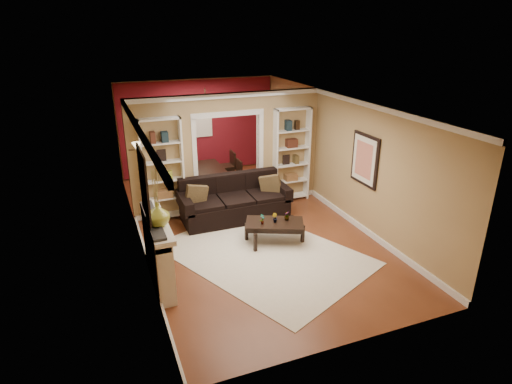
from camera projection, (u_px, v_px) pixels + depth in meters
name	position (u px, v px, depth m)	size (l,w,h in m)	color
floor	(246.00, 226.00, 9.36)	(8.00, 8.00, 0.00)	brown
ceiling	(245.00, 102.00, 8.37)	(8.00, 8.00, 0.00)	white
wall_back	(198.00, 127.00, 12.33)	(8.00, 8.00, 0.00)	tan
wall_front	(354.00, 259.00, 5.40)	(8.00, 8.00, 0.00)	tan
wall_left	(134.00, 181.00, 8.10)	(8.00, 8.00, 0.00)	tan
wall_right	(339.00, 156.00, 9.62)	(8.00, 8.00, 0.00)	tan
partition_wall	(228.00, 152.00, 9.90)	(4.50, 0.15, 2.70)	tan
red_back_panel	(199.00, 128.00, 12.31)	(4.44, 0.04, 2.64)	maroon
dining_window	(198.00, 120.00, 12.20)	(0.78, 0.03, 0.98)	#8CA5CC
area_rug	(264.00, 254.00, 8.19)	(2.65, 3.71, 0.01)	silver
sofa	(234.00, 199.00, 9.54)	(2.44, 1.05, 0.95)	black
pillow_left	(196.00, 195.00, 9.15)	(0.46, 0.13, 0.46)	brown
pillow_right	(271.00, 185.00, 9.73)	(0.46, 0.13, 0.46)	brown
coffee_table	(274.00, 232.00, 8.61)	(1.14, 0.62, 0.43)	black
plant_left	(262.00, 219.00, 8.40)	(0.11, 0.08, 0.21)	#336626
plant_center	(275.00, 218.00, 8.50)	(0.10, 0.08, 0.19)	#336626
plant_right	(287.00, 216.00, 8.59)	(0.10, 0.10, 0.18)	#336626
bookshelf_left	(163.00, 170.00, 9.31)	(0.90, 0.30, 2.30)	white
bookshelf_right	(291.00, 155.00, 10.35)	(0.90, 0.30, 2.30)	white
fireplace	(159.00, 251.00, 7.14)	(0.32, 1.70, 1.16)	white
vase	(158.00, 214.00, 6.66)	(0.38, 0.38, 0.39)	olive
mirror	(144.00, 184.00, 6.65)	(0.03, 0.95, 1.10)	silver
wall_sconce	(134.00, 148.00, 8.44)	(0.18, 0.18, 0.22)	#FFE0A5
framed_art	(365.00, 160.00, 8.67)	(0.04, 0.85, 1.05)	black
dining_table	(209.00, 178.00, 11.42)	(0.87, 1.56, 0.55)	black
dining_chair_nw	(191.00, 179.00, 10.92)	(0.42, 0.42, 0.85)	black
dining_chair_ne	(232.00, 175.00, 11.30)	(0.39, 0.39, 0.80)	black
dining_chair_sw	(186.00, 172.00, 11.44)	(0.41, 0.41, 0.84)	black
dining_chair_se	(225.00, 167.00, 11.81)	(0.43, 0.43, 0.87)	black
chandelier	(209.00, 112.00, 10.96)	(0.50, 0.50, 0.30)	#302116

